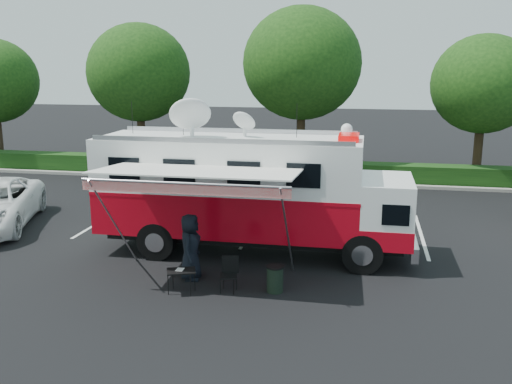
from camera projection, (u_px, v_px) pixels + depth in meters
ground_plane at (253, 253)px, 18.38m from camera, size 120.00×120.00×0.00m
back_border at (324, 82)px, 29.41m from camera, size 60.00×6.14×8.87m
stall_lines at (256, 226)px, 21.34m from camera, size 24.12×5.50×0.01m
command_truck at (250, 191)px, 17.94m from camera, size 9.92×2.73×4.76m
awning at (196, 175)px, 15.17m from camera, size 5.41×2.79×3.27m
person at (191, 279)px, 16.18m from camera, size 0.68×0.97×1.89m
folding_table at (181, 272)px, 15.06m from camera, size 0.88×0.75×0.64m
folding_chair at (229, 270)px, 15.25m from camera, size 0.54×0.56×0.94m
trash_bin at (275, 279)px, 15.19m from camera, size 0.48×0.48×0.72m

